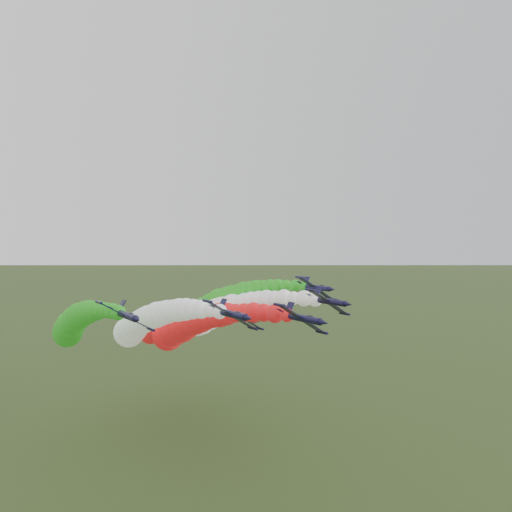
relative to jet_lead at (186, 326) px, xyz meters
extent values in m
cylinder|color=black|center=(-3.06, -43.64, 7.68)|extent=(1.40, 8.37, 1.40)
cone|color=black|center=(-3.06, -48.57, 7.68)|extent=(1.27, 1.67, 1.27)
cone|color=black|center=(-3.06, -39.09, 7.68)|extent=(1.27, 0.84, 1.27)
ellipsoid|color=black|center=(-2.87, -45.50, 8.00)|extent=(0.94, 1.75, 0.87)
cube|color=black|center=(-3.13, -43.83, 7.56)|extent=(7.73, 1.77, 4.65)
cylinder|color=black|center=(-6.97, -43.83, 9.84)|extent=(0.56, 2.42, 0.56)
cylinder|color=black|center=(0.70, -43.83, 5.29)|extent=(0.56, 2.42, 0.56)
cube|color=black|center=(-2.52, -40.11, 8.60)|extent=(1.20, 1.39, 1.90)
cube|color=black|center=(-2.99, -40.11, 7.80)|extent=(3.09, 1.02, 1.88)
sphere|color=red|center=(-3.06, -40.39, 7.68)|extent=(2.07, 2.07, 2.07)
sphere|color=red|center=(-3.05, -37.34, 7.56)|extent=(2.89, 2.89, 2.89)
sphere|color=red|center=(-3.00, -34.28, 7.33)|extent=(2.88, 2.88, 2.88)
sphere|color=red|center=(-2.92, -31.23, 7.00)|extent=(3.30, 3.30, 3.30)
sphere|color=red|center=(-2.81, -28.17, 6.60)|extent=(3.14, 3.14, 3.14)
sphere|color=red|center=(-2.66, -25.12, 6.14)|extent=(3.24, 3.24, 3.24)
sphere|color=red|center=(-2.49, -22.06, 5.62)|extent=(4.01, 4.01, 4.01)
sphere|color=red|center=(-2.28, -19.01, 5.04)|extent=(4.52, 4.52, 4.52)
sphere|color=red|center=(-2.04, -15.95, 4.41)|extent=(4.46, 4.46, 4.46)
sphere|color=red|center=(-1.77, -12.89, 3.73)|extent=(4.71, 4.71, 4.71)
sphere|color=red|center=(-1.47, -9.84, 3.01)|extent=(5.44, 5.44, 5.44)
sphere|color=red|center=(-1.13, -6.78, 2.24)|extent=(5.70, 5.70, 5.70)
sphere|color=red|center=(-0.77, -3.73, 1.42)|extent=(5.77, 5.77, 5.77)
sphere|color=red|center=(-0.37, -0.67, 0.57)|extent=(6.50, 6.50, 6.50)
sphere|color=red|center=(0.06, 2.38, -0.33)|extent=(7.11, 7.11, 7.11)
sphere|color=red|center=(0.52, 5.44, -1.26)|extent=(6.18, 6.18, 6.18)
sphere|color=red|center=(1.02, 8.49, -2.24)|extent=(7.19, 7.19, 7.19)
sphere|color=red|center=(1.55, 11.55, -3.25)|extent=(6.29, 6.29, 6.29)
sphere|color=red|center=(2.10, 14.60, -4.29)|extent=(7.87, 7.87, 7.87)
cylinder|color=black|center=(-10.51, -36.59, 7.99)|extent=(1.40, 8.37, 1.40)
cone|color=black|center=(-10.51, -41.52, 7.99)|extent=(1.27, 1.67, 1.27)
cone|color=black|center=(-10.51, -32.04, 7.99)|extent=(1.27, 0.84, 1.27)
ellipsoid|color=black|center=(-10.32, -38.45, 8.31)|extent=(0.94, 1.75, 0.87)
cube|color=black|center=(-10.58, -36.78, 7.87)|extent=(7.73, 1.77, 4.65)
cylinder|color=black|center=(-14.42, -36.78, 10.15)|extent=(0.56, 2.42, 0.56)
cylinder|color=black|center=(-6.75, -36.78, 5.60)|extent=(0.56, 2.42, 0.56)
cube|color=black|center=(-9.97, -33.06, 8.91)|extent=(1.20, 1.39, 1.90)
cube|color=black|center=(-10.44, -33.06, 8.11)|extent=(3.09, 1.02, 1.88)
sphere|color=white|center=(-10.51, -33.34, 7.99)|extent=(2.31, 2.31, 2.31)
sphere|color=white|center=(-10.50, -30.29, 7.88)|extent=(2.29, 2.29, 2.29)
sphere|color=white|center=(-10.45, -27.23, 7.64)|extent=(3.07, 3.07, 3.07)
sphere|color=white|center=(-10.37, -24.18, 7.31)|extent=(3.39, 3.39, 3.39)
sphere|color=white|center=(-10.26, -21.12, 6.92)|extent=(3.87, 3.87, 3.87)
sphere|color=white|center=(-10.11, -18.07, 6.45)|extent=(4.14, 4.14, 4.14)
sphere|color=white|center=(-9.94, -15.01, 5.93)|extent=(4.11, 4.11, 4.11)
sphere|color=white|center=(-9.73, -11.96, 5.35)|extent=(4.51, 4.51, 4.51)
sphere|color=white|center=(-9.49, -8.90, 4.72)|extent=(4.74, 4.74, 4.74)
sphere|color=white|center=(-9.22, -5.84, 4.04)|extent=(5.16, 5.16, 5.16)
sphere|color=white|center=(-8.92, -2.79, 3.32)|extent=(4.80, 4.80, 4.80)
sphere|color=white|center=(-8.58, 0.27, 2.55)|extent=(5.42, 5.42, 5.42)
sphere|color=white|center=(-8.22, 3.32, 1.74)|extent=(5.55, 5.55, 5.55)
sphere|color=white|center=(-7.82, 6.38, 0.88)|extent=(5.64, 5.64, 5.64)
sphere|color=white|center=(-7.39, 9.43, -0.02)|extent=(5.79, 5.79, 5.79)
sphere|color=white|center=(-6.92, 12.49, -0.95)|extent=(6.10, 6.10, 6.10)
sphere|color=white|center=(-6.43, 15.54, -1.92)|extent=(6.95, 6.95, 6.95)
sphere|color=white|center=(-5.90, 18.60, -2.93)|extent=(6.85, 6.85, 6.85)
sphere|color=white|center=(-5.35, 21.65, -3.98)|extent=(7.56, 7.56, 7.56)
cylinder|color=black|center=(8.91, -35.94, 8.51)|extent=(1.40, 8.37, 1.40)
cone|color=black|center=(8.91, -40.86, 8.51)|extent=(1.27, 1.67, 1.27)
cone|color=black|center=(8.91, -31.38, 8.51)|extent=(1.27, 0.84, 1.27)
ellipsoid|color=black|center=(9.10, -37.80, 8.83)|extent=(0.94, 1.75, 0.87)
cube|color=black|center=(8.84, -36.12, 8.39)|extent=(7.73, 1.77, 4.65)
cylinder|color=black|center=(5.00, -36.12, 10.67)|extent=(0.56, 2.42, 0.56)
cylinder|color=black|center=(12.68, -36.12, 6.12)|extent=(0.56, 2.42, 0.56)
cube|color=black|center=(9.46, -32.40, 9.43)|extent=(1.20, 1.39, 1.90)
cube|color=black|center=(8.98, -32.40, 8.63)|extent=(3.09, 1.02, 1.88)
sphere|color=white|center=(8.91, -32.68, 8.51)|extent=(2.55, 2.55, 2.55)
sphere|color=white|center=(8.93, -29.63, 8.40)|extent=(2.88, 2.88, 2.88)
sphere|color=white|center=(8.97, -26.57, 8.16)|extent=(2.48, 2.48, 2.48)
sphere|color=white|center=(9.05, -23.52, 7.83)|extent=(3.39, 3.39, 3.39)
sphere|color=white|center=(9.17, -20.46, 7.44)|extent=(3.19, 3.19, 3.19)
sphere|color=white|center=(9.31, -17.41, 6.97)|extent=(3.90, 3.90, 3.90)
sphere|color=white|center=(9.49, -14.35, 6.45)|extent=(4.01, 4.01, 4.01)
sphere|color=white|center=(9.69, -11.30, 5.87)|extent=(4.34, 4.34, 4.34)
sphere|color=white|center=(9.93, -8.24, 5.24)|extent=(4.48, 4.48, 4.48)
sphere|color=white|center=(10.20, -5.19, 4.56)|extent=(4.43, 4.43, 4.43)
sphere|color=white|center=(10.51, -2.13, 3.84)|extent=(5.71, 5.71, 5.71)
sphere|color=white|center=(10.84, 0.92, 3.07)|extent=(5.55, 5.55, 5.55)
sphere|color=white|center=(11.21, 3.98, 2.26)|extent=(6.41, 6.41, 6.41)
sphere|color=white|center=(11.61, 7.03, 1.40)|extent=(6.80, 6.80, 6.80)
sphere|color=white|center=(12.04, 10.09, 0.51)|extent=(6.43, 6.43, 6.43)
sphere|color=white|center=(12.50, 13.14, -0.43)|extent=(7.22, 7.22, 7.22)
sphere|color=white|center=(12.99, 16.20, -1.40)|extent=(6.67, 6.67, 6.67)
sphere|color=white|center=(13.52, 19.25, -2.41)|extent=(7.65, 7.65, 7.65)
sphere|color=white|center=(14.08, 22.31, -3.46)|extent=(7.25, 7.25, 7.25)
cylinder|color=black|center=(-23.30, -28.30, 7.85)|extent=(1.40, 8.37, 1.40)
cone|color=black|center=(-23.30, -33.23, 7.85)|extent=(1.27, 1.67, 1.27)
cone|color=black|center=(-23.30, -23.75, 7.85)|extent=(1.27, 0.84, 1.27)
ellipsoid|color=black|center=(-23.11, -30.16, 8.17)|extent=(0.94, 1.75, 0.87)
cube|color=black|center=(-23.37, -28.49, 7.73)|extent=(7.73, 1.77, 4.65)
cylinder|color=black|center=(-27.21, -28.49, 10.01)|extent=(0.56, 2.42, 0.56)
cylinder|color=black|center=(-19.54, -28.49, 5.45)|extent=(0.56, 2.42, 0.56)
cube|color=black|center=(-22.76, -24.77, 8.77)|extent=(1.20, 1.39, 1.90)
cube|color=black|center=(-23.23, -24.77, 7.97)|extent=(3.09, 1.02, 1.88)
sphere|color=#23931C|center=(-23.30, -25.05, 7.85)|extent=(2.34, 2.34, 2.34)
sphere|color=#23931C|center=(-23.29, -21.99, 7.73)|extent=(2.48, 2.48, 2.48)
sphere|color=#23931C|center=(-23.24, -18.94, 7.50)|extent=(2.45, 2.45, 2.45)
sphere|color=#23931C|center=(-23.16, -15.88, 7.17)|extent=(2.84, 2.84, 2.84)
sphere|color=#23931C|center=(-23.05, -12.83, 6.77)|extent=(3.49, 3.49, 3.49)
sphere|color=#23931C|center=(-22.90, -9.77, 6.31)|extent=(3.60, 3.60, 3.60)
sphere|color=#23931C|center=(-22.73, -6.72, 5.79)|extent=(4.30, 4.30, 4.30)
sphere|color=#23931C|center=(-22.52, -3.66, 5.21)|extent=(4.61, 4.61, 4.61)
sphere|color=#23931C|center=(-22.28, -0.61, 4.58)|extent=(4.76, 4.76, 4.76)
sphere|color=#23931C|center=(-22.01, 2.45, 3.90)|extent=(5.26, 5.26, 5.26)
sphere|color=#23931C|center=(-21.71, 5.50, 3.18)|extent=(4.47, 4.47, 4.47)
sphere|color=#23931C|center=(-21.37, 8.56, 2.41)|extent=(5.60, 5.60, 5.60)
sphere|color=#23931C|center=(-21.01, 11.61, 1.59)|extent=(5.07, 5.07, 5.07)
sphere|color=#23931C|center=(-20.61, 14.67, 0.74)|extent=(5.33, 5.33, 5.33)
sphere|color=#23931C|center=(-20.18, 17.72, -0.16)|extent=(6.47, 6.47, 6.47)
sphere|color=#23931C|center=(-19.71, 20.78, -1.09)|extent=(6.60, 6.60, 6.60)
sphere|color=#23931C|center=(-19.22, 23.83, -2.07)|extent=(6.95, 6.95, 6.95)
sphere|color=#23931C|center=(-18.69, 26.89, -3.08)|extent=(7.05, 7.05, 7.05)
sphere|color=#23931C|center=(-18.14, 29.94, -4.12)|extent=(7.16, 7.16, 7.16)
cylinder|color=black|center=(16.11, -24.18, 9.60)|extent=(1.40, 8.37, 1.40)
cone|color=black|center=(16.11, -29.10, 9.60)|extent=(1.27, 1.67, 1.27)
cone|color=black|center=(16.11, -19.62, 9.60)|extent=(1.27, 0.84, 1.27)
ellipsoid|color=black|center=(16.30, -26.03, 9.92)|extent=(0.94, 1.75, 0.87)
cube|color=black|center=(16.04, -24.36, 9.48)|extent=(7.73, 1.77, 4.65)
cylinder|color=black|center=(12.20, -24.36, 11.76)|extent=(0.56, 2.42, 0.56)
cylinder|color=black|center=(19.88, -24.36, 7.20)|extent=(0.56, 2.42, 0.56)
cube|color=black|center=(16.65, -20.64, 10.52)|extent=(1.20, 1.39, 1.90)
cube|color=black|center=(16.18, -20.64, 9.72)|extent=(3.09, 1.02, 1.88)
sphere|color=#23931C|center=(16.11, -20.92, 9.60)|extent=(2.04, 2.04, 2.04)
sphere|color=#23931C|center=(16.13, -17.87, 9.48)|extent=(2.45, 2.45, 2.45)
sphere|color=#23931C|center=(16.17, -14.81, 9.25)|extent=(2.50, 2.50, 2.50)
sphere|color=#23931C|center=(16.25, -11.76, 8.92)|extent=(3.12, 3.12, 3.12)
sphere|color=#23931C|center=(16.36, -8.70, 8.52)|extent=(3.39, 3.39, 3.39)
sphere|color=#23931C|center=(16.51, -5.65, 8.06)|extent=(3.60, 3.60, 3.60)
sphere|color=#23931C|center=(16.68, -2.59, 7.54)|extent=(4.26, 4.26, 4.26)
sphere|color=#23931C|center=(16.89, 0.46, 6.96)|extent=(4.39, 4.39, 4.39)
sphere|color=#23931C|center=(17.13, 3.52, 6.33)|extent=(4.98, 4.98, 4.98)
sphere|color=#23931C|center=(17.40, 6.57, 5.65)|extent=(4.80, 4.80, 4.80)
sphere|color=#23931C|center=(17.70, 9.63, 4.93)|extent=(5.30, 5.30, 5.30)
sphere|color=#23931C|center=(18.04, 12.68, 4.16)|extent=(5.70, 5.70, 5.70)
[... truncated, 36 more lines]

